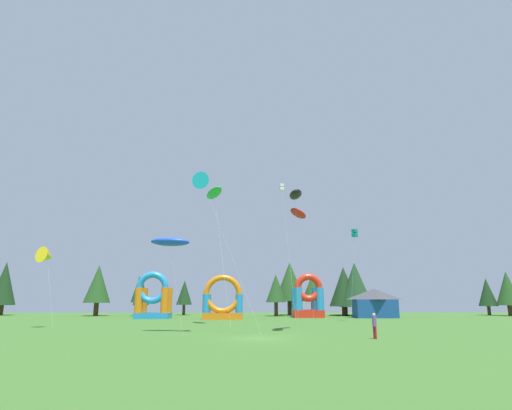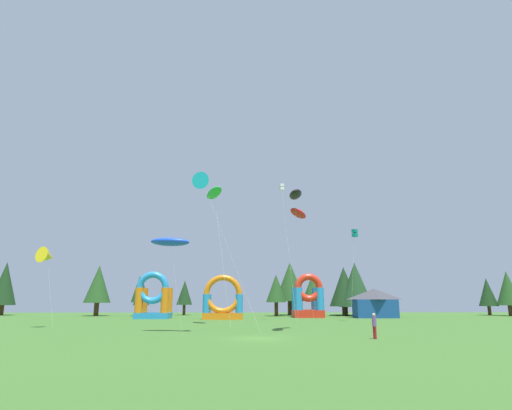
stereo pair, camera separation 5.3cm
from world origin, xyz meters
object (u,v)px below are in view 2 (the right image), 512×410
at_px(kite_black_parafoil, 295,195).
at_px(person_left_edge, 374,324).
at_px(kite_blue_parafoil, 170,242).
at_px(kite_green_parafoil, 214,193).
at_px(inflatable_red_slide, 153,300).
at_px(inflatable_blue_arch, 223,304).
at_px(kite_cyan_delta, 203,182).
at_px(inflatable_orange_dome, 308,301).
at_px(festival_tent, 375,303).
at_px(kite_teal_box, 355,233).
at_px(kite_white_box, 282,188).
at_px(kite_red_parafoil, 298,213).
at_px(kite_yellow_delta, 47,256).

distance_m(kite_black_parafoil, person_left_edge, 13.54).
relative_size(kite_blue_parafoil, kite_black_parafoil, 0.66).
distance_m(kite_blue_parafoil, kite_green_parafoil, 13.14).
height_order(person_left_edge, inflatable_red_slide, inflatable_red_slide).
bearing_deg(kite_black_parafoil, kite_blue_parafoil, 177.28).
bearing_deg(inflatable_blue_arch, kite_cyan_delta, -91.20).
xyz_separation_m(kite_cyan_delta, inflatable_red_slide, (-9.95, 28.04, -10.49)).
relative_size(person_left_edge, inflatable_blue_arch, 0.30).
xyz_separation_m(kite_blue_parafoil, kite_black_parafoil, (11.50, -0.55, 4.37)).
relative_size(inflatable_orange_dome, festival_tent, 1.08).
xyz_separation_m(kite_cyan_delta, kite_blue_parafoil, (-3.04, 1.87, -5.17)).
height_order(kite_teal_box, festival_tent, kite_teal_box).
bearing_deg(kite_green_parafoil, kite_white_box, 42.11).
xyz_separation_m(kite_cyan_delta, kite_white_box, (8.78, 20.32, 4.89)).
distance_m(kite_red_parafoil, inflatable_red_slide, 31.83).
relative_size(kite_green_parafoil, inflatable_red_slide, 2.35).
height_order(kite_blue_parafoil, person_left_edge, kite_blue_parafoil).
relative_size(kite_blue_parafoil, kite_yellow_delta, 1.04).
xyz_separation_m(kite_black_parafoil, inflatable_blue_arch, (-7.92, 24.30, -10.14)).
height_order(kite_green_parafoil, festival_tent, kite_green_parafoil).
xyz_separation_m(kite_white_box, kite_green_parafoil, (-8.77, -7.93, -2.80)).
xyz_separation_m(kite_teal_box, inflatable_orange_dome, (-4.54, 13.39, -8.80)).
xyz_separation_m(kite_green_parafoil, inflatable_orange_dome, (13.62, 19.23, -12.72)).
bearing_deg(kite_red_parafoil, kite_teal_box, 57.40).
bearing_deg(kite_red_parafoil, inflatable_blue_arch, 111.24).
distance_m(kite_black_parafoil, kite_yellow_delta, 26.60).
bearing_deg(inflatable_red_slide, kite_yellow_delta, -108.76).
bearing_deg(kite_green_parafoil, kite_yellow_delta, -164.89).
relative_size(kite_red_parafoil, inflatable_red_slide, 1.71).
bearing_deg(person_left_edge, festival_tent, 130.95).
height_order(kite_cyan_delta, kite_blue_parafoil, kite_cyan_delta).
relative_size(kite_teal_box, kite_red_parafoil, 1.01).
bearing_deg(kite_black_parafoil, inflatable_blue_arch, 108.05).
bearing_deg(festival_tent, inflatable_red_slide, -176.44).
distance_m(kite_white_box, kite_red_parafoil, 17.85).
relative_size(kite_yellow_delta, inflatable_blue_arch, 1.31).
xyz_separation_m(kite_blue_parafoil, festival_tent, (26.84, 28.27, -5.74)).
distance_m(kite_cyan_delta, inflatable_orange_dome, 36.02).
bearing_deg(kite_green_parafoil, kite_red_parafoil, -43.40).
height_order(kite_blue_parafoil, kite_teal_box, kite_teal_box).
bearing_deg(kite_yellow_delta, kite_white_box, 25.98).
relative_size(kite_blue_parafoil, kite_red_parafoil, 0.73).
xyz_separation_m(person_left_edge, inflatable_blue_arch, (-12.90, 30.01, 1.09)).
height_order(kite_teal_box, kite_green_parafoil, kite_green_parafoil).
distance_m(kite_black_parafoil, festival_tent, 34.18).
height_order(kite_green_parafoil, inflatable_red_slide, kite_green_parafoil).
bearing_deg(festival_tent, inflatable_orange_dome, 171.78).
bearing_deg(inflatable_red_slide, kite_blue_parafoil, -75.21).
bearing_deg(inflatable_red_slide, kite_white_box, -22.42).
bearing_deg(inflatable_red_slide, kite_black_parafoil, -55.43).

